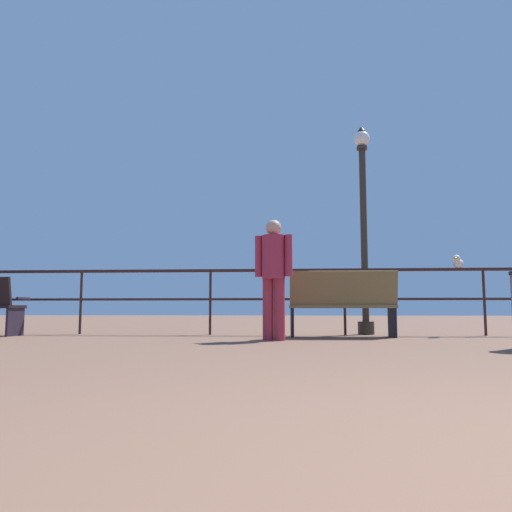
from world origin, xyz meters
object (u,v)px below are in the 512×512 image
lamppost_center (364,222)px  person_by_bench (274,271)px  seagull_on_rail (458,262)px  bench_near_left (343,301)px

lamppost_center → person_by_bench: 2.50m
seagull_on_rail → lamppost_center: bearing=169.3°
person_by_bench → seagull_on_rail: (3.01, 1.44, 0.23)m
person_by_bench → lamppost_center: bearing=48.5°
bench_near_left → person_by_bench: bearing=-142.3°
person_by_bench → seagull_on_rail: size_ratio=4.15×
bench_near_left → person_by_bench: person_by_bench is taller
lamppost_center → seagull_on_rail: 1.68m
bench_near_left → lamppost_center: 1.74m
bench_near_left → lamppost_center: (0.49, 0.92, 1.39)m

